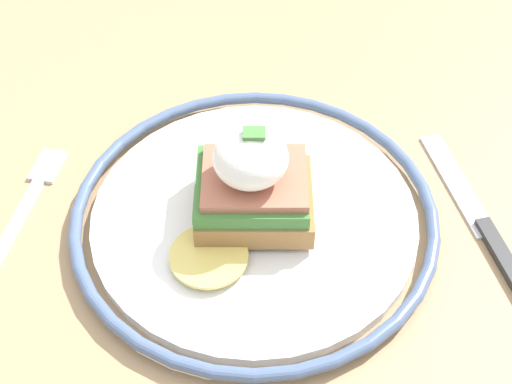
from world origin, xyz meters
The scene contains 5 objects.
dining_table centered at (0.00, 0.00, 0.64)m, with size 0.83×0.83×0.77m.
plate centered at (-0.01, 0.05, 0.78)m, with size 0.29×0.29×0.02m.
sandwich centered at (-0.01, 0.04, 0.82)m, with size 0.11×0.11×0.08m.
fork centered at (-0.19, 0.06, 0.78)m, with size 0.05×0.16×0.00m.
knife centered at (0.17, 0.03, 0.78)m, with size 0.06×0.19×0.01m.
Camera 1 is at (-0.01, -0.31, 1.21)m, focal length 50.00 mm.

